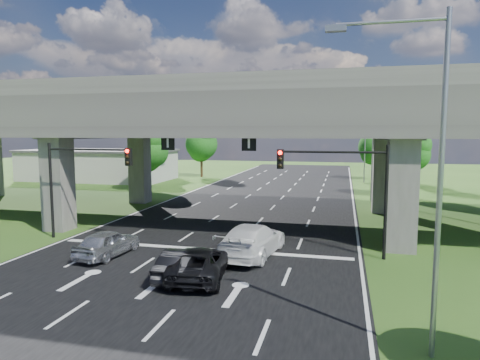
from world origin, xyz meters
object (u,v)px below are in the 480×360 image
at_px(signal_left, 81,173).
at_px(car_dark, 184,263).
at_px(car_trailing, 200,263).
at_px(car_silver, 108,243).
at_px(signal_right, 343,179).
at_px(streetlight_near, 426,160).
at_px(streetlight_far, 369,141).
at_px(streetlight_beyond, 362,139).
at_px(car_white, 252,240).

relative_size(signal_left, car_dark, 1.45).
xyz_separation_m(signal_left, car_trailing, (9.42, -5.06, -3.46)).
bearing_deg(car_silver, signal_right, -160.59).
bearing_deg(streetlight_near, signal_right, 102.88).
relative_size(signal_right, streetlight_far, 0.60).
xyz_separation_m(streetlight_far, streetlight_beyond, (0.00, 16.00, 0.00)).
bearing_deg(car_dark, signal_right, -143.62).
relative_size(streetlight_beyond, car_silver, 2.37).
xyz_separation_m(signal_right, signal_left, (-15.65, 0.00, 0.00)).
xyz_separation_m(car_dark, car_white, (2.29, 4.22, 0.18)).
relative_size(streetlight_near, car_white, 1.69).
xyz_separation_m(signal_left, streetlight_far, (17.92, 20.06, 1.66)).
bearing_deg(streetlight_beyond, car_dark, -102.60).
bearing_deg(car_white, car_dark, 68.10).
relative_size(signal_left, car_white, 1.01).
distance_m(streetlight_near, car_dark, 11.56).
height_order(signal_right, streetlight_far, streetlight_far).
relative_size(streetlight_near, streetlight_far, 1.00).
bearing_deg(streetlight_far, signal_right, -96.47).
xyz_separation_m(streetlight_near, car_white, (-6.94, 8.91, -4.96)).
relative_size(streetlight_near, streetlight_beyond, 1.00).
bearing_deg(signal_right, signal_left, 180.00).
distance_m(signal_right, streetlight_beyond, 36.17).
xyz_separation_m(signal_left, car_white, (10.98, -1.03, -3.30)).
xyz_separation_m(streetlight_beyond, car_white, (-6.94, -37.09, -4.96)).
distance_m(car_dark, car_trailing, 0.76).
bearing_deg(streetlight_near, signal_left, 150.98).
height_order(streetlight_near, streetlight_far, same).
relative_size(signal_left, streetlight_near, 0.60).
bearing_deg(streetlight_far, streetlight_near, -90.00).
bearing_deg(signal_right, streetlight_near, -77.12).
height_order(signal_left, car_white, signal_left).
bearing_deg(signal_left, streetlight_far, 48.22).
height_order(car_white, car_trailing, car_white).
distance_m(signal_left, car_dark, 10.73).
bearing_deg(streetlight_near, car_silver, 154.27).
distance_m(streetlight_near, car_silver, 16.81).
height_order(signal_left, streetlight_beyond, streetlight_beyond).
bearing_deg(car_dark, car_white, -119.19).
distance_m(signal_right, car_white, 5.80).
bearing_deg(streetlight_beyond, car_white, -100.59).
xyz_separation_m(streetlight_beyond, car_dark, (-9.23, -41.31, -5.14)).
distance_m(signal_right, car_dark, 9.39).
bearing_deg(signal_left, signal_right, 0.00).
distance_m(signal_left, car_silver, 5.74).
distance_m(signal_right, signal_left, 15.65).
distance_m(streetlight_far, car_silver, 27.66).
relative_size(signal_left, car_silver, 1.42).
bearing_deg(car_trailing, car_dark, 7.18).
height_order(signal_right, signal_left, same).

